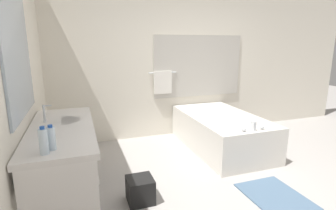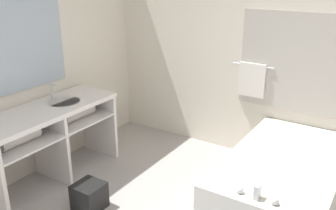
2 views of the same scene
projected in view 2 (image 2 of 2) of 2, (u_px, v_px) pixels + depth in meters
The scene contains 5 objects.
wall_back_with_blinds at pixel (284, 51), 4.16m from camera, with size 7.40×0.13×2.70m.
vanity_counter at pixel (51, 127), 3.99m from camera, with size 0.60×1.56×0.85m.
sink_faucet at pixel (52, 91), 4.13m from camera, with size 0.09×0.04×0.18m.
bathtub at pixel (283, 180), 3.60m from camera, with size 1.00×1.77×0.66m.
waste_bin at pixel (89, 196), 3.63m from camera, with size 0.27×0.27×0.27m.
Camera 2 is at (1.15, -1.93, 2.23)m, focal length 40.00 mm.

